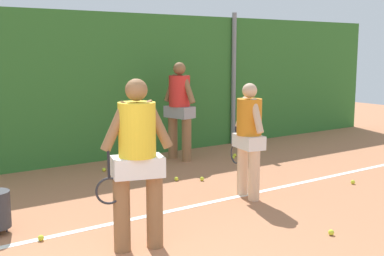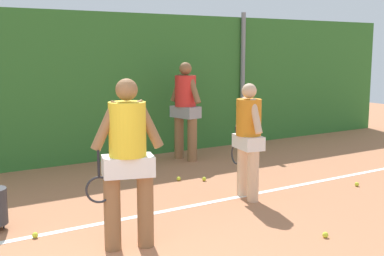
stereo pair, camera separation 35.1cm
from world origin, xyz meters
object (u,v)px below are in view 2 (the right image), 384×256
(tennis_ball_12, at_px, (35,235))
(tennis_ball_11, at_px, (239,158))
(tennis_ball_3, at_px, (109,169))
(tennis_ball_0, at_px, (325,235))
(player_midcourt, at_px, (248,135))
(player_backcourt_far, at_px, (185,105))
(tennis_ball_5, at_px, (179,179))
(player_foreground_near, at_px, (128,155))
(tennis_ball_8, at_px, (241,156))
(tennis_ball_13, at_px, (357,184))
(tennis_ball_1, at_px, (204,179))
(tennis_ball_7, at_px, (256,172))

(tennis_ball_12, bearing_deg, tennis_ball_11, 24.65)
(tennis_ball_3, distance_m, tennis_ball_11, 2.52)
(tennis_ball_0, bearing_deg, player_midcourt, 82.83)
(player_backcourt_far, bearing_deg, tennis_ball_5, 131.78)
(player_foreground_near, height_order, tennis_ball_8, player_foreground_near)
(player_midcourt, relative_size, tennis_ball_13, 24.67)
(tennis_ball_1, height_order, tennis_ball_5, same)
(player_foreground_near, bearing_deg, player_midcourt, -144.02)
(tennis_ball_3, bearing_deg, tennis_ball_11, -11.46)
(player_backcourt_far, height_order, tennis_ball_8, player_backcourt_far)
(tennis_ball_3, height_order, tennis_ball_13, same)
(player_foreground_near, height_order, tennis_ball_0, player_foreground_near)
(player_midcourt, distance_m, tennis_ball_7, 1.70)
(tennis_ball_5, relative_size, tennis_ball_13, 1.00)
(player_foreground_near, distance_m, tennis_ball_12, 1.49)
(player_foreground_near, relative_size, tennis_ball_11, 27.21)
(player_backcourt_far, bearing_deg, tennis_ball_8, -124.77)
(tennis_ball_0, height_order, tennis_ball_12, same)
(player_foreground_near, xyz_separation_m, tennis_ball_1, (2.19, 1.87, -0.97))
(player_foreground_near, relative_size, tennis_ball_8, 27.21)
(tennis_ball_5, height_order, tennis_ball_8, same)
(tennis_ball_5, bearing_deg, player_foreground_near, -131.37)
(player_foreground_near, bearing_deg, tennis_ball_7, -133.79)
(tennis_ball_12, relative_size, tennis_ball_13, 1.00)
(player_backcourt_far, bearing_deg, player_midcourt, 154.83)
(tennis_ball_0, bearing_deg, tennis_ball_12, 148.04)
(tennis_ball_1, distance_m, tennis_ball_12, 3.15)
(tennis_ball_7, relative_size, tennis_ball_8, 1.00)
(tennis_ball_5, relative_size, tennis_ball_12, 1.00)
(tennis_ball_7, bearing_deg, player_foreground_near, -150.57)
(tennis_ball_5, distance_m, tennis_ball_7, 1.38)
(tennis_ball_0, distance_m, tennis_ball_11, 4.10)
(tennis_ball_7, bearing_deg, tennis_ball_8, 63.04)
(tennis_ball_7, height_order, tennis_ball_12, same)
(tennis_ball_3, height_order, tennis_ball_11, same)
(tennis_ball_5, xyz_separation_m, tennis_ball_12, (-2.63, -1.29, 0.00))
(tennis_ball_3, xyz_separation_m, tennis_ball_8, (2.63, -0.36, 0.00))
(player_midcourt, bearing_deg, tennis_ball_13, -92.18)
(tennis_ball_0, relative_size, tennis_ball_3, 1.00)
(tennis_ball_0, xyz_separation_m, tennis_ball_13, (2.03, 1.25, 0.00))
(player_foreground_near, height_order, tennis_ball_11, player_foreground_near)
(player_foreground_near, xyz_separation_m, tennis_ball_12, (-0.77, 0.81, -0.97))
(tennis_ball_1, xyz_separation_m, tennis_ball_8, (1.61, 1.11, 0.00))
(tennis_ball_8, bearing_deg, tennis_ball_12, -154.67)
(player_midcourt, height_order, player_backcourt_far, player_backcourt_far)
(tennis_ball_13, bearing_deg, tennis_ball_7, 118.99)
(tennis_ball_0, height_order, tennis_ball_8, same)
(player_midcourt, distance_m, tennis_ball_1, 1.41)
(tennis_ball_7, height_order, tennis_ball_8, same)
(player_backcourt_far, distance_m, tennis_ball_5, 1.88)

